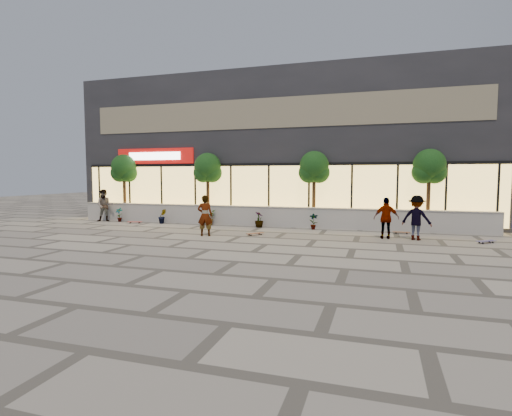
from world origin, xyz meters
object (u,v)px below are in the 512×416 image
(skateboard_center, at_px, (255,233))
(skater_left, at_px, (105,206))
(tree_west, at_px, (124,170))
(tree_mideast, at_px, (314,169))
(skater_center, at_px, (205,216))
(skater_right_far, at_px, (417,218))
(skateboard_right_far, at_px, (486,241))
(tree_east, at_px, (429,168))
(skateboard_right_near, at_px, (401,232))
(skater_right_near, at_px, (386,218))
(skateboard_left, at_px, (135,222))
(tree_midwest, at_px, (208,170))

(skateboard_center, bearing_deg, skater_left, 116.95)
(tree_west, bearing_deg, tree_mideast, 0.00)
(skater_center, height_order, skater_right_far, skater_right_far)
(skater_center, bearing_deg, tree_mideast, -145.22)
(skater_center, height_order, skateboard_right_far, skater_center)
(tree_mideast, height_order, skateboard_right_far, tree_mideast)
(tree_mideast, bearing_deg, skateboard_center, -116.55)
(tree_east, height_order, skateboard_center, tree_east)
(skater_center, bearing_deg, tree_east, -168.56)
(skateboard_right_near, bearing_deg, skater_right_near, -112.46)
(tree_west, xyz_separation_m, tree_east, (17.00, 0.00, 0.00))
(skateboard_left, bearing_deg, tree_west, 119.81)
(tree_east, height_order, skater_center, tree_east)
(tree_west, bearing_deg, skater_left, -104.69)
(skateboard_center, bearing_deg, tree_midwest, 87.03)
(tree_west, xyz_separation_m, tree_midwest, (5.50, 0.00, 0.00))
(skater_center, distance_m, skater_right_near, 7.72)
(tree_mideast, distance_m, skateboard_right_near, 5.37)
(skateboard_right_near, bearing_deg, skater_right_far, -74.68)
(tree_east, bearing_deg, skater_center, -153.37)
(tree_west, xyz_separation_m, skater_left, (-0.37, -1.40, -2.06))
(tree_east, relative_size, skater_left, 2.11)
(tree_east, relative_size, skateboard_left, 4.76)
(skater_center, xyz_separation_m, skater_right_far, (8.75, 1.57, 0.02))
(tree_mideast, bearing_deg, skateboard_right_far, -23.92)
(skateboard_left, bearing_deg, skateboard_right_far, -22.79)
(tree_midwest, bearing_deg, skater_left, -166.58)
(skater_center, distance_m, skateboard_center, 2.35)
(tree_west, xyz_separation_m, skateboard_right_far, (18.80, -3.24, -2.90))
(tree_west, height_order, skateboard_left, tree_west)
(tree_midwest, distance_m, tree_mideast, 6.00)
(tree_midwest, distance_m, skateboard_left, 4.99)
(tree_west, height_order, skater_right_near, tree_west)
(skateboard_right_near, distance_m, skateboard_right_far, 3.50)
(tree_midwest, xyz_separation_m, tree_mideast, (6.00, 0.00, 0.00))
(tree_mideast, xyz_separation_m, skateboard_center, (-1.97, -3.93, -2.90))
(skater_left, relative_size, skateboard_left, 2.26)
(tree_west, height_order, skater_right_far, tree_west)
(tree_mideast, relative_size, tree_east, 1.00)
(skateboard_left, distance_m, skateboard_right_far, 17.07)
(skater_right_near, xyz_separation_m, skateboard_right_near, (0.70, 1.74, -0.79))
(tree_mideast, xyz_separation_m, skater_left, (-11.87, -1.40, -2.06))
(skateboard_center, height_order, skateboard_right_far, skateboard_right_far)
(tree_west, height_order, skateboard_right_far, tree_west)
(skateboard_right_near, bearing_deg, skater_left, 179.06)
(tree_west, distance_m, skater_right_far, 16.68)
(tree_west, height_order, skateboard_right_near, tree_west)
(tree_east, distance_m, skater_center, 10.83)
(tree_east, bearing_deg, tree_mideast, 180.00)
(skater_center, xyz_separation_m, skateboard_left, (-5.70, 3.10, -0.82))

